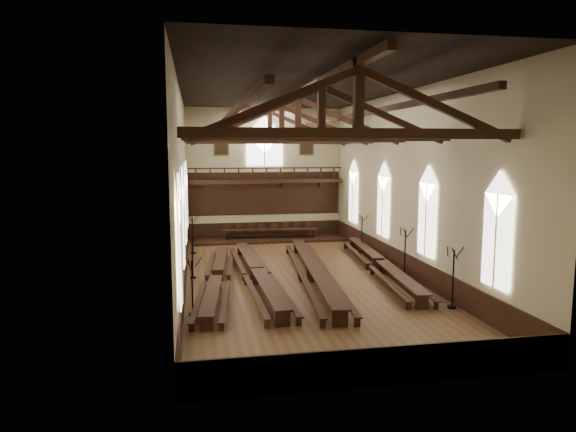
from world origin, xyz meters
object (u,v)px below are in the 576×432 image
candelabrum_left_near (192,298)px  candelabrum_left_far (193,242)px  refectory_row_d (381,263)px  candelabrum_left_mid (193,265)px  candelabrum_right_far (362,241)px  dais (270,239)px  high_table (270,230)px  refectory_row_b (257,272)px  refectory_row_c (314,270)px  candelabrum_right_mid (405,263)px  refectory_row_a (217,276)px  candelabrum_right_near (453,290)px

candelabrum_left_near → candelabrum_left_far: candelabrum_left_far is taller
refectory_row_d → candelabrum_left_mid: size_ratio=6.05×
refectory_row_d → candelabrum_right_far: (0.69, 5.44, 0.25)m
candelabrum_left_near → candelabrum_right_far: 15.78m
refectory_row_d → dais: bearing=113.0°
high_table → candelabrum_left_far: candelabrum_left_far is taller
refectory_row_b → candelabrum_left_near: size_ratio=5.90×
candelabrum_right_far → candelabrum_left_near: bearing=-134.7°
refectory_row_c → candelabrum_left_far: (-6.29, 8.29, 0.20)m
refectory_row_c → candelabrum_right_mid: (4.81, -0.50, 0.26)m
candelabrum_right_far → dais: bearing=133.9°
dais → candelabrum_right_far: bearing=-46.1°
refectory_row_a → candelabrum_right_mid: size_ratio=4.96×
candelabrum_left_mid → candelabrum_right_mid: bearing=-11.0°
candelabrum_left_mid → candelabrum_right_mid: (11.10, -2.16, 0.13)m
candelabrum_left_far → candelabrum_right_near: bearing=-51.5°
dais → candelabrum_left_far: size_ratio=4.40×
refectory_row_a → dais: (4.50, 12.27, -0.40)m
refectory_row_c → refectory_row_d: refectory_row_c is taller
high_table → candelabrum_right_mid: (5.38, -12.71, 0.08)m
refectory_row_b → refectory_row_c: refectory_row_c is taller
refectory_row_c → candelabrum_left_near: size_ratio=6.11×
refectory_row_a → candelabrum_right_far: 11.93m
high_table → candelabrum_left_near: 17.75m
high_table → candelabrum_right_near: size_ratio=2.67×
candelabrum_right_near → candelabrum_right_far: candelabrum_right_near is taller
dais → candelabrum_right_mid: bearing=-67.1°
dais → candelabrum_right_near: (5.38, -17.89, 0.74)m
refectory_row_a → dais: bearing=69.8°
candelabrum_left_mid → candelabrum_right_near: 13.31m
refectory_row_d → candelabrum_left_near: (-10.41, -5.78, 0.21)m
dais → candelabrum_right_far: size_ratio=4.41×
refectory_row_b → candelabrum_right_near: (7.81, -5.94, 0.28)m
refectory_row_a → candelabrum_left_near: bearing=-105.1°
refectory_row_b → refectory_row_c: bearing=-4.9°
refectory_row_a → candelabrum_left_near: 4.70m
candelabrum_left_mid → candelabrum_right_mid: 11.31m
refectory_row_d → candelabrum_right_mid: (0.69, -1.68, 0.31)m
refectory_row_d → candelabrum_left_far: bearing=145.7°
candelabrum_left_far → candelabrum_left_near: bearing=-90.0°
refectory_row_d → candelabrum_left_mid: 10.43m
refectory_row_b → candelabrum_left_far: bearing=112.3°
candelabrum_left_near → candelabrum_left_far: size_ratio=0.95×
refectory_row_a → refectory_row_d: refectory_row_d is taller
refectory_row_c → candelabrum_right_mid: size_ratio=5.40×
candelabrum_right_mid → refectory_row_a: bearing=177.5°
candelabrum_left_near → candelabrum_right_near: 11.15m
refectory_row_c → dais: refectory_row_c is taller
refectory_row_b → candelabrum_left_near: 5.87m
refectory_row_a → refectory_row_d: 9.27m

